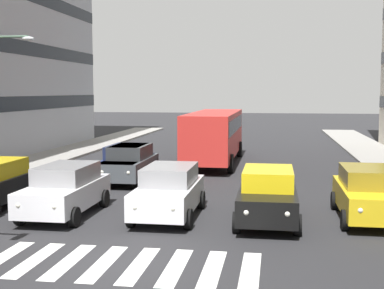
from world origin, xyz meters
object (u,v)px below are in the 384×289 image
at_px(car_row2_0, 127,163).
at_px(car_row2_1, 130,163).
at_px(car_2, 169,191).
at_px(bus_behind_traffic, 215,132).
at_px(car_1, 268,195).
at_px(car_3, 65,189).
at_px(car_0, 368,193).

bearing_deg(car_row2_0, car_row2_1, 166.22).
height_order(car_2, bus_behind_traffic, bus_behind_traffic).
bearing_deg(car_row2_1, car_1, 134.72).
height_order(car_2, car_row2_0, same).
relative_size(car_3, car_row2_0, 1.00).
bearing_deg(car_row2_1, car_3, 86.78).
bearing_deg(car_3, car_0, -174.77).
xyz_separation_m(car_0, bus_behind_traffic, (6.54, -12.80, 0.97)).
relative_size(car_2, car_row2_1, 1.00).
distance_m(car_1, car_row2_0, 9.33).
xyz_separation_m(car_0, car_row2_0, (9.87, -5.78, 0.00)).
distance_m(car_1, car_3, 6.84).
bearing_deg(car_row2_0, car_0, 149.64).
bearing_deg(bus_behind_traffic, car_1, 103.62).
xyz_separation_m(car_row2_0, car_row2_1, (-0.16, 0.04, 0.00)).
relative_size(car_0, car_2, 1.00).
bearing_deg(car_2, car_0, -174.52).
xyz_separation_m(car_0, car_2, (6.54, 0.63, 0.00)).
distance_m(car_1, bus_behind_traffic, 14.02).
height_order(car_1, bus_behind_traffic, bus_behind_traffic).
bearing_deg(car_row2_1, car_2, 116.49).
distance_m(car_2, car_row2_1, 7.12).
height_order(car_row2_1, bus_behind_traffic, bus_behind_traffic).
height_order(car_row2_0, car_row2_1, same).
xyz_separation_m(car_0, car_3, (10.09, 0.92, 0.00)).
height_order(car_2, car_row2_1, same).
xyz_separation_m(car_2, bus_behind_traffic, (-0.00, -13.43, 0.97)).
relative_size(car_2, car_row2_0, 1.00).
relative_size(car_0, bus_behind_traffic, 0.42).
bearing_deg(car_3, car_row2_0, -91.86).
bearing_deg(car_0, car_1, 13.66).
bearing_deg(car_3, car_row2_1, -93.22).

